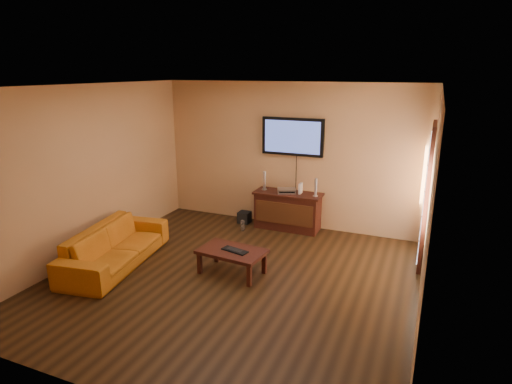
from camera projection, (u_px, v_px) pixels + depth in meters
The scene contains 14 objects.
ground_plane at pixel (232, 279), 6.15m from camera, with size 5.00×5.00×0.00m, color black.
room_walls at pixel (249, 156), 6.23m from camera, with size 5.00×5.00×5.00m.
french_door at pixel (427, 197), 6.45m from camera, with size 0.07×1.02×2.22m.
media_console at pixel (288, 211), 8.02m from camera, with size 1.26×0.48×0.71m.
television at pixel (293, 137), 7.82m from camera, with size 1.17×0.08×0.69m.
coffee_table at pixel (232, 253), 6.24m from camera, with size 1.01×0.66×0.37m.
sofa at pixel (115, 240), 6.53m from camera, with size 2.05×0.60×0.80m, color #B96514.
speaker_left at pixel (264, 181), 8.07m from camera, with size 0.10×0.10×0.36m.
speaker_right at pixel (316, 188), 7.66m from camera, with size 0.09×0.09×0.33m.
av_receiver at pixel (287, 191), 7.92m from camera, with size 0.33×0.24×0.08m, color silver.
game_console at pixel (301, 188), 7.84m from camera, with size 0.04×0.14×0.19m, color white.
subwoofer at pixel (244, 217), 8.39m from camera, with size 0.22×0.22×0.22m, color black.
bottle at pixel (243, 225), 7.98m from camera, with size 0.08×0.08×0.22m.
keyboard at pixel (235, 250), 6.19m from camera, with size 0.42×0.23×0.02m.
Camera 1 is at (2.46, -5.00, 2.91)m, focal length 30.00 mm.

